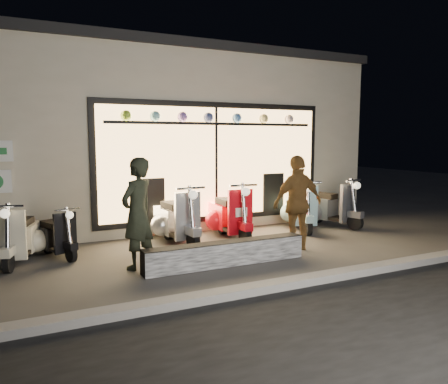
# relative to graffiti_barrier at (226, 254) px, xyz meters

# --- Properties ---
(ground) EXTENTS (40.00, 40.00, 0.00)m
(ground) POSITION_rel_graffiti_barrier_xyz_m (0.22, 0.65, -0.20)
(ground) COLOR #383533
(ground) RESTS_ON ground
(kerb) EXTENTS (40.00, 0.25, 0.12)m
(kerb) POSITION_rel_graffiti_barrier_xyz_m (0.22, -1.35, -0.14)
(kerb) COLOR slate
(kerb) RESTS_ON ground
(shop_building) EXTENTS (10.20, 6.23, 4.20)m
(shop_building) POSITION_rel_graffiti_barrier_xyz_m (0.22, 5.63, 1.90)
(shop_building) COLOR beige
(shop_building) RESTS_ON ground
(graffiti_barrier) EXTENTS (2.80, 0.28, 0.40)m
(graffiti_barrier) POSITION_rel_graffiti_barrier_xyz_m (0.00, 0.00, 0.00)
(graffiti_barrier) COLOR black
(graffiti_barrier) RESTS_ON ground
(scooter_silver) EXTENTS (0.58, 1.60, 1.14)m
(scooter_silver) POSITION_rel_graffiti_barrier_xyz_m (-0.20, 1.92, 0.26)
(scooter_silver) COLOR black
(scooter_silver) RESTS_ON ground
(scooter_red) EXTENTS (0.55, 1.60, 1.14)m
(scooter_red) POSITION_rel_graffiti_barrier_xyz_m (0.99, 1.91, 0.26)
(scooter_red) COLOR black
(scooter_red) RESTS_ON ground
(scooter_black) EXTENTS (0.67, 1.21, 0.87)m
(scooter_black) POSITION_rel_graffiti_barrier_xyz_m (-2.49, 1.90, 0.15)
(scooter_black) COLOR black
(scooter_black) RESTS_ON ground
(scooter_cream) EXTENTS (0.73, 1.42, 1.01)m
(scooter_cream) POSITION_rel_graffiti_barrier_xyz_m (-3.00, 1.81, 0.21)
(scooter_cream) COLOR black
(scooter_cream) RESTS_ON ground
(scooter_blue) EXTENTS (0.89, 1.53, 1.11)m
(scooter_blue) POSITION_rel_graffiti_barrier_xyz_m (2.90, 1.99, 0.25)
(scooter_blue) COLOR black
(scooter_blue) RESTS_ON ground
(scooter_grey) EXTENTS (0.80, 1.55, 1.11)m
(scooter_grey) POSITION_rel_graffiti_barrier_xyz_m (3.63, 1.98, 0.24)
(scooter_grey) COLOR black
(scooter_grey) RESTS_ON ground
(man) EXTENTS (0.78, 0.72, 1.78)m
(man) POSITION_rel_graffiti_barrier_xyz_m (-1.32, 0.49, 0.69)
(man) COLOR black
(man) RESTS_ON ground
(woman) EXTENTS (1.05, 0.46, 1.77)m
(woman) POSITION_rel_graffiti_barrier_xyz_m (1.65, 0.33, 0.69)
(woman) COLOR brown
(woman) RESTS_ON ground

